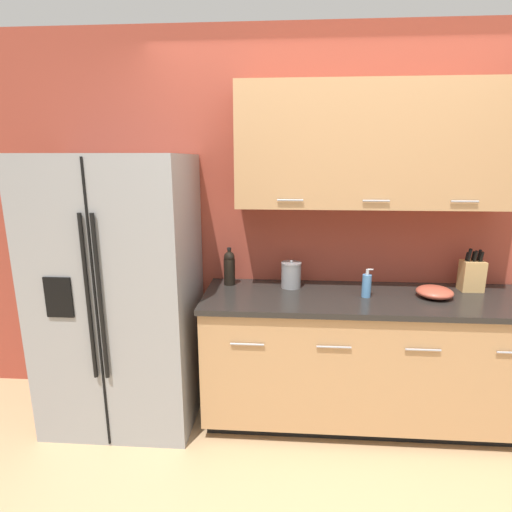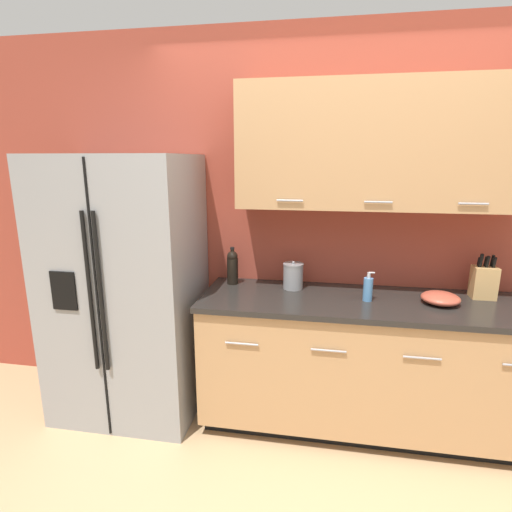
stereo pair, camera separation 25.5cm
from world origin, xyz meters
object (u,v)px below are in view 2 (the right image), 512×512
object	(u,v)px
knife_block	(484,282)
wine_bottle	(233,267)
soap_dispenser	(368,289)
refrigerator	(127,289)
steel_canister	(293,276)
mixing_bowl	(440,298)

from	to	relation	value
knife_block	wine_bottle	xyz separation A→B (m)	(-1.62, 0.02, 0.02)
knife_block	soap_dispenser	distance (m)	0.74
knife_block	wine_bottle	world-z (taller)	knife_block
refrigerator	knife_block	xyz separation A→B (m)	(2.31, 0.19, 0.11)
steel_canister	wine_bottle	bearing A→B (deg)	175.27
steel_canister	mixing_bowl	bearing A→B (deg)	-9.13
refrigerator	wine_bottle	size ratio (longest dim) A/B	6.77
soap_dispenser	wine_bottle	bearing A→B (deg)	167.62
refrigerator	steel_canister	distance (m)	1.14
knife_block	mixing_bowl	world-z (taller)	knife_block
refrigerator	soap_dispenser	xyz separation A→B (m)	(1.59, 0.02, 0.08)
knife_block	steel_canister	bearing A→B (deg)	-179.41
soap_dispenser	refrigerator	bearing A→B (deg)	-179.31
wine_bottle	mixing_bowl	world-z (taller)	wine_bottle
wine_bottle	refrigerator	bearing A→B (deg)	-162.63
wine_bottle	mixing_bowl	distance (m)	1.35
soap_dispenser	steel_canister	world-z (taller)	steel_canister
refrigerator	wine_bottle	xyz separation A→B (m)	(0.69, 0.22, 0.13)
knife_block	mixing_bowl	distance (m)	0.34
mixing_bowl	steel_canister	bearing A→B (deg)	170.87
steel_canister	knife_block	bearing A→B (deg)	0.59
refrigerator	mixing_bowl	world-z (taller)	refrigerator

